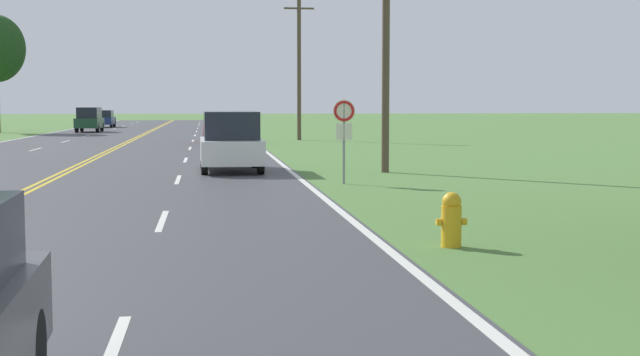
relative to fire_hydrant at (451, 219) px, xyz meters
name	(u,v)px	position (x,y,z in m)	size (l,w,h in m)	color
fire_hydrant	(451,219)	(0.00, 0.00, 0.00)	(0.47, 0.31, 0.84)	gold
traffic_sign	(344,121)	(0.01, 10.72, 1.28)	(0.60, 0.10, 2.27)	gray
utility_pole_midground	(386,45)	(1.93, 14.63, 3.57)	(1.80, 0.24, 7.69)	brown
utility_pole_far	(299,67)	(1.83, 40.15, 3.94)	(1.80, 0.24, 8.41)	brown
car_white_van_mid_near	(231,141)	(-2.90, 15.64, 0.56)	(1.98, 4.35, 1.92)	black
car_red_van_receding	(220,127)	(-2.92, 37.15, 0.43)	(1.96, 4.91, 1.60)	black
car_dark_green_suv_distant	(89,119)	(-12.62, 57.08, 0.57)	(1.82, 3.94, 1.90)	black
car_dark_blue_sedan_horizon	(104,119)	(-13.10, 71.08, 0.38)	(1.82, 4.08, 1.59)	black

